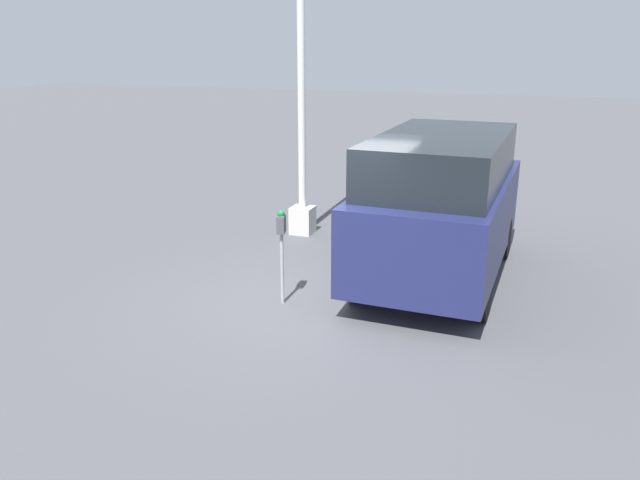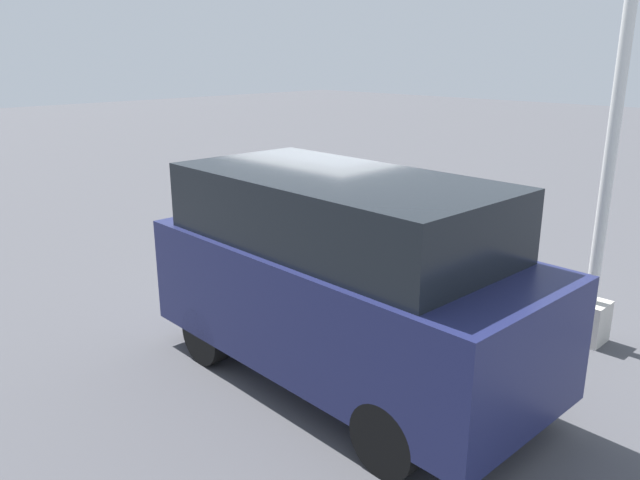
# 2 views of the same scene
# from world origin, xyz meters

# --- Properties ---
(ground_plane) EXTENTS (80.00, 80.00, 0.00)m
(ground_plane) POSITION_xyz_m (0.00, 0.00, 0.00)
(ground_plane) COLOR #4C4C51
(parking_meter_near) EXTENTS (0.22, 0.15, 1.44)m
(parking_meter_near) POSITION_xyz_m (-0.31, 0.45, 1.06)
(parking_meter_near) COLOR #9E9EA3
(parking_meter_near) RESTS_ON ground
(lamp_post) EXTENTS (0.44, 0.44, 5.46)m
(lamp_post) POSITION_xyz_m (3.13, 1.47, 1.63)
(lamp_post) COLOR beige
(lamp_post) RESTS_ON ground
(parked_van) EXTENTS (4.71, 2.17, 2.38)m
(parked_van) POSITION_xyz_m (1.54, -1.53, 1.28)
(parked_van) COLOR navy
(parked_van) RESTS_ON ground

